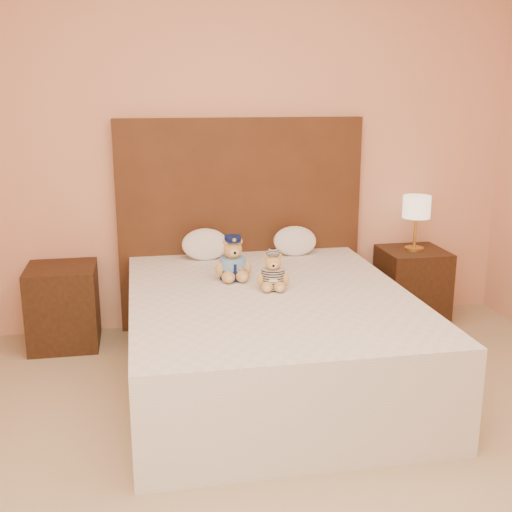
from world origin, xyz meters
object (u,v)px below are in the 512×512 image
at_px(nightstand_right, 412,286).
at_px(pillow_left, 205,243).
at_px(teddy_prisoner, 273,271).
at_px(pillow_right, 295,240).
at_px(lamp, 417,210).
at_px(bed, 269,337).
at_px(teddy_police, 233,258).
at_px(nightstand_left, 63,306).

relative_size(nightstand_right, pillow_left, 1.71).
bearing_deg(teddy_prisoner, pillow_right, 76.73).
height_order(lamp, pillow_left, lamp).
bearing_deg(bed, lamp, 32.62).
height_order(teddy_prisoner, pillow_left, pillow_left).
relative_size(nightstand_right, teddy_police, 2.02).
distance_m(nightstand_left, lamp, 2.56).
bearing_deg(nightstand_right, nightstand_left, 180.00).
height_order(bed, nightstand_left, same).
bearing_deg(pillow_right, teddy_prisoner, -112.97).
xyz_separation_m(teddy_police, teddy_prisoner, (0.20, -0.24, -0.02)).
distance_m(lamp, teddy_prisoner, 1.43).
distance_m(bed, teddy_police, 0.54).
height_order(nightstand_right, pillow_left, pillow_left).
xyz_separation_m(nightstand_left, teddy_police, (1.08, -0.49, 0.41)).
height_order(lamp, pillow_right, lamp).
relative_size(lamp, teddy_police, 1.47).
xyz_separation_m(teddy_prisoner, pillow_left, (-0.31, 0.76, 0.00)).
bearing_deg(teddy_police, lamp, 17.62).
bearing_deg(teddy_prisoner, nightstand_right, 40.84).
bearing_deg(teddy_prisoner, pillow_left, 122.04).
xyz_separation_m(pillow_left, pillow_right, (0.64, 0.00, -0.00)).
height_order(lamp, teddy_police, lamp).
height_order(nightstand_right, lamp, lamp).
bearing_deg(pillow_right, bed, -113.32).
bearing_deg(pillow_left, lamp, -1.12).
bearing_deg(pillow_right, lamp, -1.93).
xyz_separation_m(bed, teddy_prisoner, (0.03, 0.07, 0.39)).
distance_m(lamp, teddy_police, 1.51).
distance_m(teddy_police, teddy_prisoner, 0.31).
bearing_deg(bed, teddy_police, 118.52).
relative_size(teddy_police, pillow_right, 0.88).
relative_size(nightstand_right, pillow_right, 1.78).
relative_size(nightstand_left, pillow_left, 1.71).
bearing_deg(lamp, nightstand_left, 180.00).
relative_size(nightstand_right, teddy_prisoner, 2.45).
bearing_deg(lamp, bed, -147.38).
relative_size(bed, lamp, 5.00).
bearing_deg(pillow_left, pillow_right, 0.00).
distance_m(teddy_police, pillow_left, 0.54).
bearing_deg(teddy_prisoner, teddy_police, 139.36).
height_order(teddy_police, pillow_left, teddy_police).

